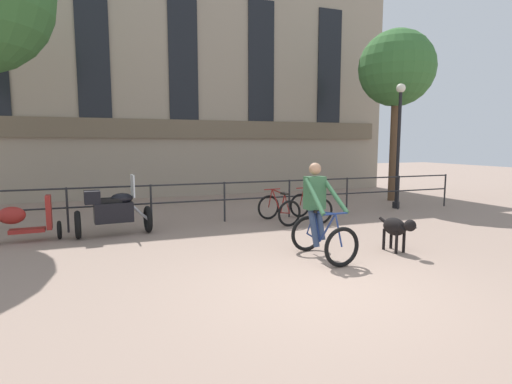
{
  "coord_description": "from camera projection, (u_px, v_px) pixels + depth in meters",
  "views": [
    {
      "loc": [
        -2.85,
        -4.79,
        2.04
      ],
      "look_at": [
        0.01,
        2.86,
        1.05
      ],
      "focal_mm": 28.0,
      "sensor_mm": 36.0,
      "label": 1
    }
  ],
  "objects": [
    {
      "name": "parked_bicycle_near_lamp",
      "position": [
        279.0,
        209.0,
        10.32
      ],
      "size": [
        0.8,
        1.18,
        0.86
      ],
      "rotation": [
        0.0,
        0.0,
        3.27
      ],
      "color": "black",
      "rests_on": "ground_plane"
    },
    {
      "name": "ground_plane",
      "position": [
        325.0,
        288.0,
        5.69
      ],
      "size": [
        60.0,
        60.0,
        0.0
      ],
      "primitive_type": "plane",
      "color": "gray"
    },
    {
      "name": "dog",
      "position": [
        397.0,
        227.0,
        7.52
      ],
      "size": [
        0.33,
        0.94,
        0.68
      ],
      "rotation": [
        0.0,
        0.0,
        0.09
      ],
      "color": "black",
      "rests_on": "ground_plane"
    },
    {
      "name": "canal_railing",
      "position": [
        224.0,
        195.0,
        10.45
      ],
      "size": [
        15.05,
        0.05,
        1.05
      ],
      "color": "#232326",
      "rests_on": "ground_plane"
    },
    {
      "name": "parked_motorcycle",
      "position": [
        113.0,
        211.0,
        8.84
      ],
      "size": [
        1.65,
        0.76,
        1.35
      ],
      "rotation": [
        0.0,
        0.0,
        1.66
      ],
      "color": "black",
      "rests_on": "ground_plane"
    },
    {
      "name": "street_lamp",
      "position": [
        399.0,
        139.0,
        12.45
      ],
      "size": [
        0.28,
        0.28,
        3.88
      ],
      "color": "black",
      "rests_on": "ground_plane"
    },
    {
      "name": "parked_scooter",
      "position": [
        24.0,
        220.0,
        8.28
      ],
      "size": [
        1.3,
        0.47,
        0.96
      ],
      "rotation": [
        0.0,
        0.0,
        1.62
      ],
      "color": "black",
      "rests_on": "ground_plane"
    },
    {
      "name": "building_facade",
      "position": [
        182.0,
        76.0,
        15.36
      ],
      "size": [
        18.0,
        0.72,
        9.29
      ],
      "color": "gray",
      "rests_on": "ground_plane"
    },
    {
      "name": "parked_bicycle_mid_left",
      "position": [
        311.0,
        207.0,
        10.64
      ],
      "size": [
        0.75,
        1.16,
        0.86
      ],
      "rotation": [
        0.0,
        0.0,
        3.23
      ],
      "color": "black",
      "rests_on": "ground_plane"
    },
    {
      "name": "tree_canalside_right",
      "position": [
        397.0,
        69.0,
        13.89
      ],
      "size": [
        2.63,
        2.63,
        5.97
      ],
      "color": "brown",
      "rests_on": "ground_plane"
    },
    {
      "name": "cyclist_with_bike",
      "position": [
        319.0,
        215.0,
        7.18
      ],
      "size": [
        0.75,
        1.21,
        1.7
      ],
      "rotation": [
        0.0,
        0.0,
        0.06
      ],
      "color": "black",
      "rests_on": "ground_plane"
    }
  ]
}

